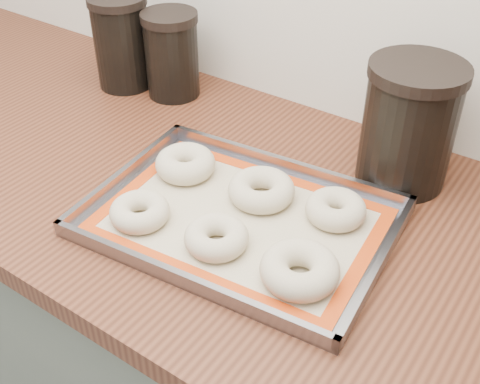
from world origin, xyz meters
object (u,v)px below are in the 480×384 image
Objects in this scene: bagel_front_right at (300,269)px; bagel_back_right at (336,209)px; bagel_front_left at (140,212)px; canister_mid at (172,54)px; bagel_front_mid at (216,237)px; baking_tray at (240,219)px; canister_right at (409,125)px; canister_left at (122,42)px; bagel_back_mid at (261,190)px; bagel_back_left at (185,164)px.

bagel_front_right reaches higher than bagel_back_right.
bagel_front_left is at bearing -173.92° from bagel_front_right.
bagel_front_right is 0.61m from canister_mid.
bagel_back_right reaches higher than bagel_front_mid.
bagel_back_right is at bearing 54.27° from bagel_front_mid.
bagel_back_right is (0.12, 0.09, 0.02)m from baking_tray.
canister_mid is (-0.37, 0.34, 0.07)m from bagel_front_mid.
canister_right reaches higher than canister_mid.
bagel_front_left is 0.44m from canister_mid.
bagel_front_left is 0.27m from bagel_front_right.
bagel_front_mid is 0.49× the size of canister_left.
bagel_front_mid is at bearing -176.10° from bagel_front_right.
canister_right reaches higher than bagel_back_right.
bagel_front_right is 0.69m from canister_left.
canister_left is (-0.47, 0.18, 0.07)m from bagel_back_mid.
bagel_back_right is 0.52m from canister_mid.
bagel_front_left is at bearing -145.26° from baking_tray.
bagel_front_left is 0.30m from bagel_back_right.
bagel_back_left is 1.09× the size of bagel_back_right.
canister_right is at bearing 49.93° from bagel_back_mid.
bagel_back_left reaches higher than bagel_back_right.
bagel_back_left reaches higher than bagel_back_mid.
bagel_back_mid is at bearing -21.18° from canister_left.
canister_left reaches higher than bagel_back_right.
canister_left is at bearing -179.38° from canister_right.
bagel_back_mid is 0.42m from canister_mid.
canister_left is 0.92× the size of canister_right.
bagel_back_right is (-0.02, 0.15, -0.00)m from bagel_front_right.
bagel_back_left is at bearing -31.10° from canister_left.
canister_right is at bearing -2.15° from canister_mid.
bagel_front_mid is at bearing -33.36° from canister_left.
bagel_back_left is at bearing 142.29° from bagel_front_mid.
bagel_back_right is at bearing 36.60° from baking_tray.
bagel_back_right is at bearing 11.24° from bagel_back_mid.
bagel_front_left is at bearing -171.73° from bagel_front_mid.
bagel_front_mid is 1.01× the size of bagel_back_right.
canister_right is at bearing 87.17° from bagel_front_right.
bagel_front_mid is 0.14m from bagel_front_right.
bagel_back_mid is 0.51× the size of canister_right.
bagel_back_left is 0.59× the size of canister_mid.
bagel_back_mid is (-0.00, 0.06, 0.02)m from baking_tray.
bagel_front_right is (0.14, 0.01, 0.00)m from bagel_front_mid.
canister_left reaches higher than bagel_front_right.
bagel_front_right is (0.27, 0.03, 0.00)m from bagel_front_left.
bagel_back_mid is at bearing 5.04° from bagel_back_left.
canister_mid is at bearing 142.84° from baking_tray.
canister_left is (-0.32, 0.20, 0.07)m from bagel_back_left.
canister_mid is at bearing 158.95° from bagel_back_right.
canister_right reaches higher than baking_tray.
canister_left is at bearing -166.97° from canister_mid.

